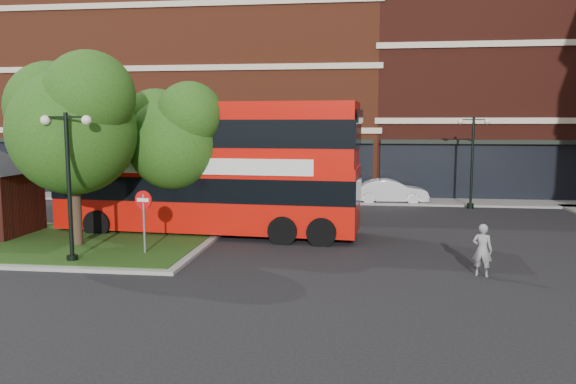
# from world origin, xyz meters

# --- Properties ---
(ground) EXTENTS (120.00, 120.00, 0.00)m
(ground) POSITION_xyz_m (0.00, 0.00, 0.00)
(ground) COLOR black
(ground) RESTS_ON ground
(pavement_far) EXTENTS (44.00, 3.00, 0.12)m
(pavement_far) POSITION_xyz_m (0.00, 16.50, 0.06)
(pavement_far) COLOR slate
(pavement_far) RESTS_ON ground
(terrace_far_left) EXTENTS (26.00, 12.00, 14.00)m
(terrace_far_left) POSITION_xyz_m (-8.00, 24.00, 7.00)
(terrace_far_left) COLOR maroon
(terrace_far_left) RESTS_ON ground
(terrace_far_right) EXTENTS (18.00, 12.00, 16.00)m
(terrace_far_right) POSITION_xyz_m (14.00, 24.00, 8.00)
(terrace_far_right) COLOR #471911
(terrace_far_right) RESTS_ON ground
(traffic_island) EXTENTS (12.60, 7.60, 0.15)m
(traffic_island) POSITION_xyz_m (-8.00, 3.00, 0.07)
(traffic_island) COLOR gray
(traffic_island) RESTS_ON ground
(tree_island_west) EXTENTS (5.40, 4.71, 7.21)m
(tree_island_west) POSITION_xyz_m (-6.60, 2.58, 4.79)
(tree_island_west) COLOR #2D2116
(tree_island_west) RESTS_ON ground
(tree_island_east) EXTENTS (4.46, 3.90, 6.29)m
(tree_island_east) POSITION_xyz_m (-3.58, 5.06, 4.24)
(tree_island_east) COLOR #2D2116
(tree_island_east) RESTS_ON ground
(lamp_island) EXTENTS (1.72, 0.36, 5.00)m
(lamp_island) POSITION_xyz_m (-5.50, 0.20, 2.83)
(lamp_island) COLOR black
(lamp_island) RESTS_ON ground
(lamp_far_left) EXTENTS (1.72, 0.36, 5.00)m
(lamp_far_left) POSITION_xyz_m (2.00, 14.50, 2.83)
(lamp_far_left) COLOR black
(lamp_far_left) RESTS_ON ground
(lamp_far_right) EXTENTS (1.72, 0.36, 5.00)m
(lamp_far_right) POSITION_xyz_m (10.00, 14.50, 2.83)
(lamp_far_right) COLOR black
(lamp_far_right) RESTS_ON ground
(bus) EXTENTS (12.78, 3.75, 4.81)m
(bus) POSITION_xyz_m (-2.41, 5.81, 3.16)
(bus) COLOR red
(bus) RESTS_ON ground
(woman) EXTENTS (0.70, 0.59, 1.63)m
(woman) POSITION_xyz_m (7.66, 0.39, 0.81)
(woman) COLOR gray
(woman) RESTS_ON ground
(car_silver) EXTENTS (4.27, 1.76, 1.45)m
(car_silver) POSITION_xyz_m (-5.98, 15.80, 0.72)
(car_silver) COLOR #A8AAAF
(car_silver) RESTS_ON ground
(car_white) EXTENTS (4.39, 1.81, 1.41)m
(car_white) POSITION_xyz_m (5.73, 16.00, 0.71)
(car_white) COLOR silver
(car_white) RESTS_ON ground
(no_entry_sign) EXTENTS (0.64, 0.17, 2.34)m
(no_entry_sign) POSITION_xyz_m (-3.50, 1.50, 1.67)
(no_entry_sign) COLOR slate
(no_entry_sign) RESTS_ON ground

